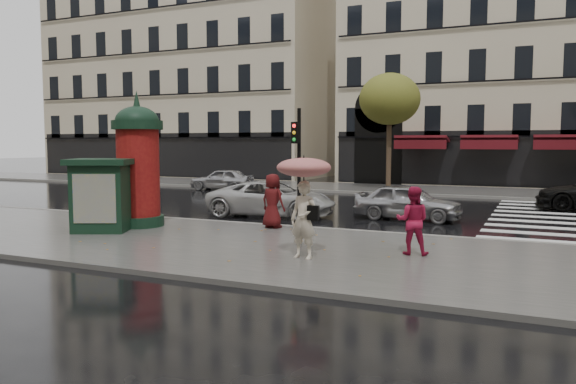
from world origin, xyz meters
The scene contains 18 objects.
ground centered at (0.00, 0.00, 0.00)m, with size 160.00×160.00×0.00m, color black.
near_sidewalk centered at (0.00, -0.50, 0.06)m, with size 90.00×7.00×0.12m, color #474744.
far_sidewalk centered at (0.00, 19.00, 0.06)m, with size 90.00×6.00×0.12m, color #474744.
near_kerb centered at (0.00, 3.00, 0.07)m, with size 90.00×0.25×0.14m, color slate.
far_kerb centered at (0.00, 16.00, 0.07)m, with size 90.00×0.25×0.14m, color slate.
zebra_crossing centered at (6.00, 9.60, 0.01)m, with size 3.60×11.75×0.01m, color silver.
bldg_far_corner centered at (6.00, 30.00, 11.31)m, with size 26.00×14.00×22.90m.
bldg_far_left centered at (-22.00, 30.00, 11.31)m, with size 24.00×14.00×22.90m.
tree_far_left centered at (-2.00, 18.00, 5.17)m, with size 3.40×3.40×6.64m.
woman_umbrella centered at (0.98, -1.46, 1.70)m, with size 1.24×1.24×2.39m.
woman_red centered at (3.16, 0.02, 0.93)m, with size 0.79×0.61×1.62m, color #A01336.
man_burgundy centered at (-1.70, 2.40, 0.97)m, with size 0.83×0.54×1.69m, color #490E10.
morris_column centered at (-5.76, 1.01, 2.17)m, with size 1.59×1.59×4.28m.
traffic_light centered at (-0.82, 2.34, 2.35)m, with size 0.25×0.35×3.68m.
newsstand centered at (-6.07, -0.31, 1.24)m, with size 2.27×2.13×2.17m.
car_silver centered at (1.57, 6.80, 0.65)m, with size 1.54×3.82×1.30m, color #A2A2A6.
car_white centered at (-3.31, 5.65, 0.67)m, with size 2.21×4.80×1.33m, color #B8B8B8.
car_far_silver centered at (-11.12, 15.00, 0.63)m, with size 1.50×3.73×1.27m, color #A8A9AD.
Camera 1 is at (5.91, -13.20, 2.78)m, focal length 35.00 mm.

